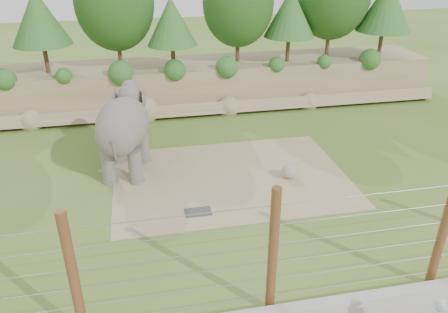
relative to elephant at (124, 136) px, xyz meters
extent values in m
plane|color=#486C1F|center=(3.87, -4.49, -1.75)|extent=(90.00, 90.00, 0.00)
cube|color=#867156|center=(3.87, 8.51, -0.50)|extent=(30.00, 4.00, 2.50)
cube|color=#867156|center=(3.87, 6.21, -1.40)|extent=(30.00, 1.37, 1.07)
cylinder|color=#3F2B19|center=(-4.13, 8.01, 1.54)|extent=(0.24, 0.24, 1.58)
sphere|color=#1B4717|center=(-4.13, 8.01, 3.67)|extent=(3.60, 3.60, 3.60)
cylinder|color=#3F2B19|center=(-0.13, 8.51, 1.71)|extent=(0.24, 0.24, 1.92)
sphere|color=#1B4717|center=(-0.13, 8.51, 4.32)|extent=(4.40, 4.40, 4.40)
cylinder|color=#3F2B19|center=(2.87, 7.31, 1.45)|extent=(0.24, 0.24, 1.40)
sphere|color=#1B4717|center=(2.87, 7.31, 3.35)|extent=(3.20, 3.20, 3.20)
cylinder|color=#3F2B19|center=(6.87, 8.31, 1.66)|extent=(0.24, 0.24, 1.82)
sphere|color=#1B4717|center=(6.87, 8.31, 4.13)|extent=(4.16, 4.16, 4.16)
cylinder|color=#3F2B19|center=(9.87, 7.71, 1.50)|extent=(0.24, 0.24, 1.50)
sphere|color=#1B4717|center=(9.87, 7.71, 3.54)|extent=(3.44, 3.44, 3.44)
cylinder|color=#3F2B19|center=(12.87, 8.71, 1.76)|extent=(0.24, 0.24, 2.03)
cylinder|color=#3F2B19|center=(15.87, 7.51, 1.57)|extent=(0.24, 0.24, 1.64)
sphere|color=#1B4717|center=(15.87, 7.51, 3.80)|extent=(3.76, 3.76, 3.76)
cube|color=tan|center=(4.37, -1.49, -1.74)|extent=(10.00, 7.00, 0.02)
cube|color=#262628|center=(2.60, -3.84, -1.72)|extent=(1.00, 0.60, 0.03)
sphere|color=gray|center=(6.82, -1.98, -1.41)|extent=(0.64, 0.64, 0.64)
cylinder|color=#593319|center=(-1.13, -8.99, 0.25)|extent=(0.26, 0.26, 4.00)
cylinder|color=#593319|center=(3.87, -8.99, 0.25)|extent=(0.26, 0.26, 4.00)
cylinder|color=#593319|center=(8.87, -8.99, 0.25)|extent=(0.26, 0.26, 4.00)
cylinder|color=gray|center=(3.87, -8.99, -1.25)|extent=(20.00, 0.02, 0.02)
cylinder|color=gray|center=(3.87, -8.99, -0.65)|extent=(20.00, 0.02, 0.02)
cylinder|color=gray|center=(3.87, -8.99, -0.05)|extent=(20.00, 0.02, 0.02)
cylinder|color=gray|center=(3.87, -8.99, 0.55)|extent=(20.00, 0.02, 0.02)
cylinder|color=gray|center=(3.87, -8.99, 1.15)|extent=(20.00, 0.02, 0.02)
cylinder|color=gray|center=(3.87, -8.99, 1.75)|extent=(20.00, 0.02, 0.02)
camera|label=1|loc=(0.85, -17.58, 7.68)|focal=35.00mm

